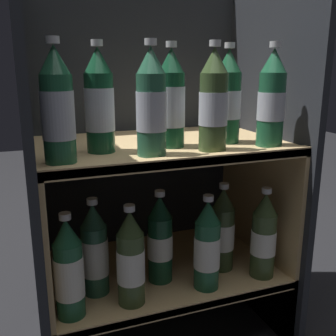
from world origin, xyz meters
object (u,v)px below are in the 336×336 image
at_px(bottle_upper_front_0, 58,109).
at_px(bottle_upper_front_3, 271,100).
at_px(bottle_lower_back_2, 222,231).
at_px(bottle_lower_front_2, 207,247).
at_px(bottle_lower_back_0, 95,252).
at_px(bottle_upper_back_1, 171,101).
at_px(bottle_lower_front_0, 69,271).
at_px(bottle_lower_back_1, 160,241).
at_px(bottle_upper_front_1, 151,105).
at_px(bottle_upper_front_2, 213,103).
at_px(bottle_upper_back_2, 228,99).
at_px(bottle_lower_front_3, 264,237).
at_px(bottle_lower_front_1, 131,260).
at_px(bottle_upper_back_0, 99,104).

bearing_deg(bottle_upper_front_0, bottle_upper_front_3, 0.00).
xyz_separation_m(bottle_upper_front_0, bottle_lower_back_2, (0.42, 0.07, -0.36)).
bearing_deg(bottle_lower_front_2, bottle_lower_back_0, 164.50).
distance_m(bottle_upper_front_3, bottle_upper_back_1, 0.24).
xyz_separation_m(bottle_lower_front_0, bottle_lower_back_1, (0.24, 0.07, 0.00)).
relative_size(bottle_upper_front_1, bottle_upper_front_2, 1.00).
bearing_deg(bottle_upper_back_1, bottle_upper_front_1, -135.02).
height_order(bottle_upper_front_1, bottle_upper_back_2, same).
bearing_deg(bottle_upper_front_3, bottle_lower_front_3, -0.00).
height_order(bottle_upper_back_1, bottle_lower_back_2, bottle_upper_back_1).
bearing_deg(bottle_lower_back_0, bottle_upper_back_2, 0.00).
distance_m(bottle_lower_front_3, bottle_lower_back_0, 0.44).
distance_m(bottle_lower_front_0, bottle_lower_front_1, 0.14).
bearing_deg(bottle_lower_front_2, bottle_lower_back_1, 143.01).
height_order(bottle_upper_front_1, bottle_upper_back_1, same).
distance_m(bottle_upper_front_1, bottle_lower_front_0, 0.41).
bearing_deg(bottle_upper_front_0, bottle_lower_back_1, 17.25).
xyz_separation_m(bottle_upper_front_0, bottle_upper_front_1, (0.20, 0.00, 0.00)).
height_order(bottle_upper_front_1, bottle_lower_back_1, bottle_upper_front_1).
xyz_separation_m(bottle_upper_back_1, bottle_lower_back_1, (-0.03, 0.00, -0.36)).
distance_m(bottle_upper_front_0, bottle_lower_back_2, 0.56).
relative_size(bottle_upper_front_2, bottle_upper_front_3, 1.00).
xyz_separation_m(bottle_upper_back_2, bottle_lower_front_1, (-0.28, -0.07, -0.36)).
height_order(bottle_lower_back_0, bottle_lower_back_2, same).
distance_m(bottle_upper_front_1, bottle_upper_back_2, 0.24).
bearing_deg(bottle_lower_back_2, bottle_upper_back_1, -180.00).
bearing_deg(bottle_upper_front_3, bottle_lower_front_2, -180.00).
height_order(bottle_upper_back_1, bottle_lower_back_1, bottle_upper_back_1).
bearing_deg(bottle_upper_back_0, bottle_lower_front_2, -17.18).
height_order(bottle_upper_front_2, bottle_upper_front_3, same).
xyz_separation_m(bottle_upper_front_1, bottle_upper_front_2, (0.15, -0.00, 0.00)).
relative_size(bottle_upper_front_2, bottle_lower_front_1, 1.00).
relative_size(bottle_upper_back_0, bottle_lower_front_1, 1.00).
bearing_deg(bottle_upper_back_0, bottle_upper_back_2, 0.00).
bearing_deg(bottle_upper_front_3, bottle_upper_back_0, 169.54).
bearing_deg(bottle_lower_front_2, bottle_upper_back_1, 132.64).
relative_size(bottle_upper_front_2, bottle_lower_front_2, 1.00).
bearing_deg(bottle_lower_front_2, bottle_upper_back_0, 162.82).
bearing_deg(bottle_lower_front_2, bottle_upper_back_2, 41.52).
bearing_deg(bottle_lower_back_2, bottle_upper_front_2, -136.00).
xyz_separation_m(bottle_upper_back_1, bottle_upper_back_2, (0.15, 0.00, 0.00)).
relative_size(bottle_upper_front_0, bottle_lower_front_2, 1.00).
bearing_deg(bottle_upper_back_1, bottle_lower_front_2, -47.36).
distance_m(bottle_upper_front_3, bottle_lower_front_2, 0.39).
height_order(bottle_upper_back_2, bottle_lower_front_0, bottle_upper_back_2).
bearing_deg(bottle_lower_front_2, bottle_lower_back_2, 41.88).
bearing_deg(bottle_upper_front_2, bottle_lower_back_0, 164.82).
relative_size(bottle_lower_front_1, bottle_lower_back_2, 1.00).
xyz_separation_m(bottle_lower_front_1, bottle_lower_front_3, (0.36, 0.00, 0.00)).
bearing_deg(bottle_lower_front_3, bottle_lower_front_0, 180.00).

